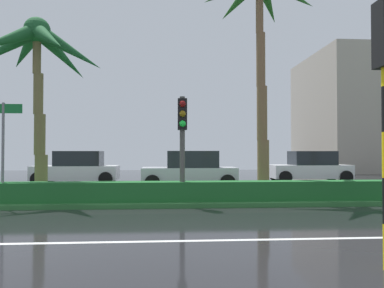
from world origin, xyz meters
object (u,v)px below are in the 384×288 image
Objects in this scene: traffic_signal_median_right at (182,129)px; palm_tree_centre at (259,8)px; car_in_traffic_leading at (77,168)px; car_in_traffic_third at (310,167)px; car_in_traffic_second at (190,170)px; street_name_sign at (3,138)px; palm_tree_centre_left at (37,55)px.

palm_tree_centre is at bearing 31.77° from traffic_signal_median_right.
car_in_traffic_leading is (-5.11, 8.30, -1.55)m from traffic_signal_median_right.
palm_tree_centre is 1.94× the size of car_in_traffic_third.
palm_tree_centre is at bearing 120.07° from car_in_traffic_second.
car_in_traffic_second and car_in_traffic_third have the same top height.
traffic_signal_median_right is (-2.89, -1.79, -4.53)m from palm_tree_centre.
car_in_traffic_third is (12.84, 8.62, -1.25)m from street_name_sign.
street_name_sign is at bearing -168.15° from palm_tree_centre.
palm_tree_centre_left reaches higher than street_name_sign.
traffic_signal_median_right reaches higher than car_in_traffic_third.
palm_tree_centre_left is at bearing 34.55° from car_in_traffic_second.
street_name_sign is at bearing 43.47° from car_in_traffic_second.
palm_tree_centre is 2.78× the size of street_name_sign.
palm_tree_centre_left is at bearing 78.78° from street_name_sign.
car_in_traffic_leading is 6.27m from car_in_traffic_second.
traffic_signal_median_right reaches higher than street_name_sign.
palm_tree_centre reaches higher than car_in_traffic_third.
traffic_signal_median_right is at bearing 121.60° from car_in_traffic_leading.
palm_tree_centre_left is 0.75× the size of palm_tree_centre.
palm_tree_centre_left reaches higher than car_in_traffic_leading.
street_name_sign is 8.35m from car_in_traffic_leading.
street_name_sign is (-0.36, -1.80, -2.99)m from palm_tree_centre_left.
traffic_signal_median_right is 0.75× the size of car_in_traffic_second.
traffic_signal_median_right is at bearing -148.23° from palm_tree_centre.
car_in_traffic_leading and car_in_traffic_third have the same top height.
car_in_traffic_leading is (-0.09, 6.45, -4.24)m from palm_tree_centre_left.
street_name_sign is (-5.37, 0.05, -0.30)m from traffic_signal_median_right.
car_in_traffic_third is at bearing -156.71° from car_in_traffic_second.
car_in_traffic_second is (0.61, 5.72, -1.55)m from traffic_signal_median_right.
palm_tree_centre_left is 1.45× the size of car_in_traffic_leading.
palm_tree_centre_left reaches higher than car_in_traffic_third.
street_name_sign reaches higher than car_in_traffic_leading.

